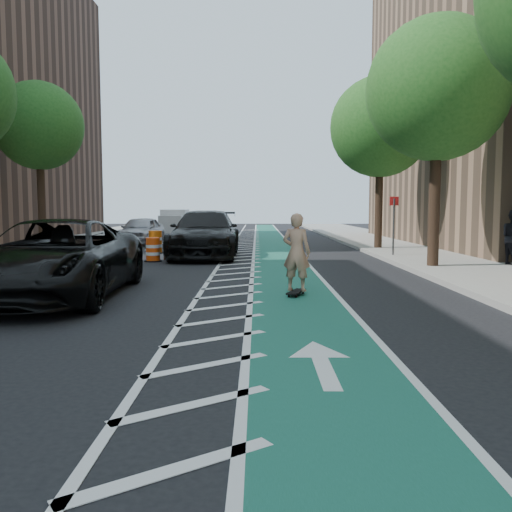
{
  "coord_description": "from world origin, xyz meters",
  "views": [
    {
      "loc": [
        2.16,
        -9.62,
        2.03
      ],
      "look_at": [
        2.13,
        0.83,
        1.1
      ],
      "focal_mm": 38.0,
      "sensor_mm": 36.0,
      "label": 1
    }
  ],
  "objects_px": {
    "skateboarder": "(296,252)",
    "barrel_a": "(114,254)",
    "suv_near": "(55,259)",
    "suv_far": "(205,234)"
  },
  "relations": [
    {
      "from": "barrel_a",
      "to": "suv_far",
      "type": "bearing_deg",
      "value": 53.22
    },
    {
      "from": "suv_near",
      "to": "barrel_a",
      "type": "relative_size",
      "value": 6.9
    },
    {
      "from": "skateboarder",
      "to": "barrel_a",
      "type": "relative_size",
      "value": 1.94
    },
    {
      "from": "skateboarder",
      "to": "suv_far",
      "type": "relative_size",
      "value": 0.27
    },
    {
      "from": "suv_near",
      "to": "suv_far",
      "type": "bearing_deg",
      "value": 75.23
    },
    {
      "from": "skateboarder",
      "to": "suv_near",
      "type": "height_order",
      "value": "skateboarder"
    },
    {
      "from": "skateboarder",
      "to": "suv_near",
      "type": "xyz_separation_m",
      "value": [
        -5.46,
        -0.28,
        -0.13
      ]
    },
    {
      "from": "suv_near",
      "to": "barrel_a",
      "type": "xyz_separation_m",
      "value": [
        -0.41,
        6.5,
        -0.45
      ]
    },
    {
      "from": "suv_far",
      "to": "barrel_a",
      "type": "distance_m",
      "value": 4.72
    },
    {
      "from": "suv_far",
      "to": "barrel_a",
      "type": "relative_size",
      "value": 7.12
    }
  ]
}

